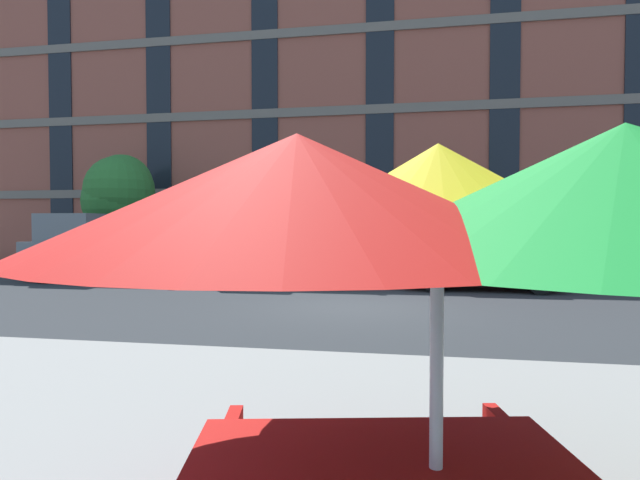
# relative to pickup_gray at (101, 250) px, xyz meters

# --- Properties ---
(ground_plane) EXTENTS (120.00, 120.00, 0.00)m
(ground_plane) POSITION_rel_pickup_gray_xyz_m (8.69, -3.70, -1.03)
(ground_plane) COLOR #2D3033
(sidewalk_far) EXTENTS (56.00, 3.60, 0.12)m
(sidewalk_far) POSITION_rel_pickup_gray_xyz_m (8.69, 3.10, -0.97)
(sidewalk_far) COLOR gray
(sidewalk_far) RESTS_ON ground
(apartment_building) EXTENTS (42.23, 12.08, 12.80)m
(apartment_building) POSITION_rel_pickup_gray_xyz_m (8.69, 11.29, 5.37)
(apartment_building) COLOR #934C3D
(apartment_building) RESTS_ON ground
(pickup_gray) EXTENTS (5.10, 2.12, 2.20)m
(pickup_gray) POSITION_rel_pickup_gray_xyz_m (0.00, 0.00, 0.00)
(pickup_gray) COLOR slate
(pickup_gray) RESTS_ON ground
(pickup_silver) EXTENTS (5.10, 2.12, 2.20)m
(pickup_silver) POSITION_rel_pickup_gray_xyz_m (5.91, 0.00, 0.00)
(pickup_silver) COLOR #A8AAB2
(pickup_silver) RESTS_ON ground
(sedan_red) EXTENTS (4.40, 1.98, 1.78)m
(sedan_red) POSITION_rel_pickup_gray_xyz_m (11.97, -0.00, -0.08)
(sedan_red) COLOR #B21E19
(sedan_red) RESTS_ON ground
(street_tree_left) EXTENTS (2.75, 2.67, 4.56)m
(street_tree_left) POSITION_rel_pickup_gray_xyz_m (-1.22, 2.99, 2.03)
(street_tree_left) COLOR brown
(street_tree_left) RESTS_ON ground
(patio_umbrella) EXTENTS (3.39, 3.15, 2.20)m
(patio_umbrella) POSITION_rel_pickup_gray_xyz_m (10.07, -12.70, 0.91)
(patio_umbrella) COLOR silver
(patio_umbrella) RESTS_ON ground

